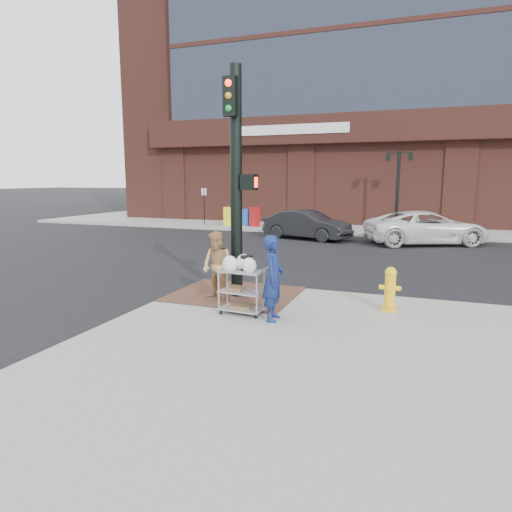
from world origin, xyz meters
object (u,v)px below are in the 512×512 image
at_px(pedestrian_tan, 217,266).
at_px(minivan_white, 426,228).
at_px(woman_blue, 273,278).
at_px(fire_hydrant, 390,289).
at_px(utility_cart, 241,287).
at_px(traffic_signal_pole, 237,176).
at_px(lamp_post, 398,182).
at_px(sedan_dark, 307,225).

bearing_deg(pedestrian_tan, minivan_white, 91.40).
height_order(woman_blue, fire_hydrant, woman_blue).
bearing_deg(utility_cart, fire_hydrant, 24.19).
distance_m(pedestrian_tan, fire_hydrant, 3.63).
xyz_separation_m(minivan_white, fire_hydrant, (-0.64, -11.47, -0.10)).
xyz_separation_m(traffic_signal_pole, fire_hydrant, (3.32, -0.04, -2.22)).
bearing_deg(lamp_post, minivan_white, -68.71).
distance_m(lamp_post, fire_hydrant, 15.42).
relative_size(traffic_signal_pole, fire_hydrant, 5.54).
distance_m(woman_blue, pedestrian_tan, 1.84).
xyz_separation_m(minivan_white, utility_cart, (-3.34, -12.68, -0.03)).
distance_m(woman_blue, utility_cart, 0.77).
relative_size(lamp_post, utility_cart, 3.41).
relative_size(minivan_white, utility_cart, 4.36).
bearing_deg(lamp_post, sedan_dark, -133.22).
distance_m(lamp_post, minivan_white, 4.50).
xyz_separation_m(pedestrian_tan, minivan_white, (4.23, 11.91, -0.19)).
relative_size(lamp_post, woman_blue, 2.48).
height_order(pedestrian_tan, utility_cart, pedestrian_tan).
height_order(lamp_post, traffic_signal_pole, traffic_signal_pole).
bearing_deg(pedestrian_tan, sedan_dark, 115.63).
xyz_separation_m(pedestrian_tan, fire_hydrant, (3.59, 0.44, -0.29)).
height_order(sedan_dark, utility_cart, sedan_dark).
height_order(traffic_signal_pole, pedestrian_tan, traffic_signal_pole).
height_order(traffic_signal_pole, woman_blue, traffic_signal_pole).
bearing_deg(fire_hydrant, pedestrian_tan, -172.98).
height_order(minivan_white, fire_hydrant, minivan_white).
bearing_deg(pedestrian_tan, utility_cart, -20.22).
bearing_deg(sedan_dark, minivan_white, -72.13).
height_order(minivan_white, utility_cart, minivan_white).
height_order(pedestrian_tan, minivan_white, pedestrian_tan).
height_order(pedestrian_tan, fire_hydrant, pedestrian_tan).
bearing_deg(fire_hydrant, woman_blue, -145.69).
xyz_separation_m(lamp_post, traffic_signal_pole, (-2.48, -15.23, 0.21)).
xyz_separation_m(woman_blue, utility_cart, (-0.70, 0.15, -0.27)).
relative_size(lamp_post, minivan_white, 0.78).
xyz_separation_m(traffic_signal_pole, pedestrian_tan, (-0.27, -0.48, -1.93)).
height_order(woman_blue, pedestrian_tan, woman_blue).
xyz_separation_m(traffic_signal_pole, utility_cart, (0.61, -1.25, -2.15)).
bearing_deg(fire_hydrant, utility_cart, -155.81).
distance_m(pedestrian_tan, sedan_dark, 11.80).
relative_size(traffic_signal_pole, sedan_dark, 1.22).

